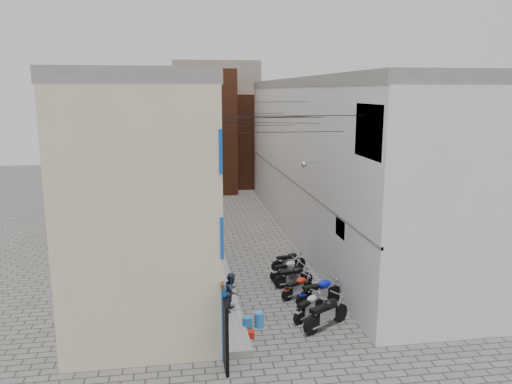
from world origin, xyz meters
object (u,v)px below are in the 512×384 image
person_a (215,268)px  water_jug_near (247,324)px  person_b (232,291)px  motorcycle_c (319,290)px  motorcycle_a (326,311)px  motorcycle_f (287,269)px  motorcycle_d (298,286)px  motorcycle_b (309,305)px  water_jug_far (259,320)px  motorcycle_g (289,260)px  red_crate (249,334)px  motorcycle_e (293,275)px

person_a → water_jug_near: 4.10m
person_b → motorcycle_c: bearing=-57.7°
motorcycle_a → person_a: bearing=-169.7°
motorcycle_f → water_jug_near: bearing=-47.6°
motorcycle_d → motorcycle_b: bearing=-30.8°
motorcycle_c → water_jug_far: size_ratio=3.88×
motorcycle_c → motorcycle_f: (-0.67, 2.88, -0.11)m
person_a → motorcycle_b: bearing=-120.7°
motorcycle_b → water_jug_near: size_ratio=3.23×
motorcycle_g → water_jug_far: motorcycle_g is taller
water_jug_far → red_crate: (-0.48, -0.73, -0.15)m
motorcycle_a → motorcycle_e: motorcycle_a is taller
motorcycle_b → motorcycle_g: 5.10m
motorcycle_e → water_jug_far: 4.05m
motorcycle_a → motorcycle_d: motorcycle_a is taller
motorcycle_a → motorcycle_e: size_ratio=1.22×
motorcycle_b → motorcycle_f: 3.98m
motorcycle_f → motorcycle_a: bearing=-15.4°
motorcycle_e → motorcycle_b: bearing=-12.5°
motorcycle_a → water_jug_near: motorcycle_a is taller
motorcycle_b → motorcycle_g: size_ratio=1.02×
motorcycle_e → motorcycle_f: size_ratio=1.04×
motorcycle_g → red_crate: (-2.79, -6.19, -0.39)m
motorcycle_d → motorcycle_e: 1.14m
motorcycle_e → water_jug_far: size_ratio=3.31×
person_a → water_jug_far: bearing=-145.9°
motorcycle_d → red_crate: bearing=-68.1°
motorcycle_f → motorcycle_g: bearing=143.7°
person_a → person_b: (0.42, -2.61, -0.01)m
motorcycle_e → person_a: bearing=-103.1°
motorcycle_c → person_a: (-3.94, 2.17, 0.37)m
person_b → red_crate: person_b is taller
person_a → red_crate: bearing=-154.8°
motorcycle_a → person_b: person_b is taller
motorcycle_f → water_jug_far: bearing=-44.3°
motorcycle_c → person_b: size_ratio=1.45×
motorcycle_c → motorcycle_d: bearing=-159.7°
water_jug_near → motorcycle_f: bearing=62.2°
motorcycle_b → water_jug_near: 2.52m
motorcycle_a → motorcycle_b: (-0.41, 0.83, -0.12)m
motorcycle_a → water_jug_near: (-2.83, 0.14, -0.36)m
motorcycle_b → red_crate: motorcycle_b is taller
person_b → water_jug_near: 1.57m
motorcycle_b → water_jug_far: size_ratio=3.29×
motorcycle_a → motorcycle_f: (-0.36, 4.81, -0.14)m
motorcycle_f → motorcycle_d: bearing=-19.7°
motorcycle_d → motorcycle_g: motorcycle_g is taller
motorcycle_c → red_crate: motorcycle_c is taller
motorcycle_c → motorcycle_g: 4.00m
motorcycle_c → motorcycle_a: bearing=-27.0°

